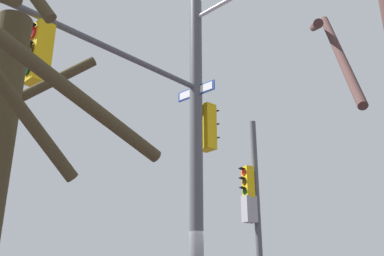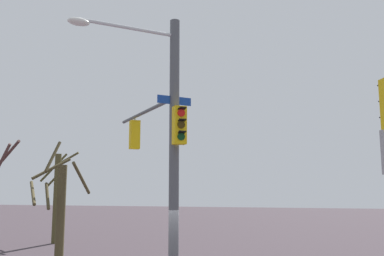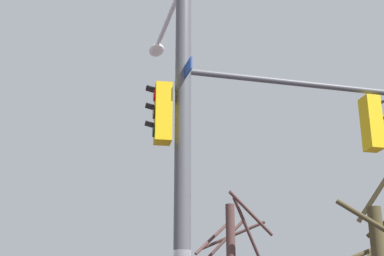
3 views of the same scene
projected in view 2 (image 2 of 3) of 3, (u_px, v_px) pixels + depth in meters
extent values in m
cylinder|color=#4C4F54|center=(174.00, 154.00, 11.42)|extent=(0.30, 0.30, 8.20)
cylinder|color=silver|center=(129.00, 28.00, 11.29)|extent=(2.40, 1.73, 0.10)
ellipsoid|color=silver|center=(79.00, 22.00, 10.65)|extent=(0.70, 0.64, 0.20)
cylinder|color=#4C4F54|center=(145.00, 112.00, 14.05)|extent=(3.21, 4.48, 0.12)
cube|color=gold|center=(135.00, 135.00, 14.97)|extent=(0.47, 0.45, 1.10)
cylinder|color=red|center=(134.00, 127.00, 15.17)|extent=(0.20, 0.15, 0.22)
cube|color=black|center=(133.00, 124.00, 15.25)|extent=(0.26, 0.25, 0.06)
cylinder|color=#352504|center=(133.00, 135.00, 15.12)|extent=(0.20, 0.15, 0.22)
cube|color=black|center=(133.00, 132.00, 15.20)|extent=(0.26, 0.25, 0.06)
cylinder|color=black|center=(133.00, 144.00, 15.07)|extent=(0.20, 0.15, 0.22)
cube|color=black|center=(133.00, 141.00, 15.16)|extent=(0.26, 0.25, 0.06)
cylinder|color=#4C4F54|center=(135.00, 119.00, 15.06)|extent=(0.04, 0.04, 0.15)
cube|color=gold|center=(179.00, 125.00, 11.20)|extent=(0.46, 0.44, 1.10)
cylinder|color=red|center=(181.00, 113.00, 11.09)|extent=(0.21, 0.14, 0.22)
cube|color=black|center=(182.00, 108.00, 11.04)|extent=(0.26, 0.24, 0.06)
cylinder|color=#352504|center=(181.00, 125.00, 11.04)|extent=(0.21, 0.14, 0.22)
cube|color=black|center=(182.00, 120.00, 10.99)|extent=(0.26, 0.24, 0.06)
cylinder|color=black|center=(181.00, 137.00, 11.00)|extent=(0.21, 0.14, 0.22)
cube|color=black|center=(182.00, 132.00, 10.95)|extent=(0.26, 0.24, 0.06)
cube|color=navy|center=(174.00, 100.00, 11.63)|extent=(0.89, 0.69, 0.24)
cube|color=white|center=(174.00, 101.00, 11.65)|extent=(0.80, 0.61, 0.18)
cube|color=black|center=(384.00, 86.00, 8.16)|extent=(0.24, 0.21, 0.06)
cylinder|color=#4D3330|center=(5.00, 158.00, 12.06)|extent=(1.46, 0.82, 1.02)
cylinder|color=#453C24|center=(61.00, 217.00, 14.73)|extent=(0.33, 0.33, 3.94)
cylinder|color=#453C24|center=(33.00, 193.00, 14.41)|extent=(1.30, 1.77, 0.87)
cylinder|color=#453C24|center=(53.00, 156.00, 15.13)|extent=(0.17, 0.98, 1.25)
cylinder|color=#453C24|center=(81.00, 178.00, 14.82)|extent=(0.16, 1.61, 1.22)
cylinder|color=#453C24|center=(47.00, 196.00, 14.61)|extent=(0.74, 0.95, 0.99)
cylinder|color=#453C24|center=(52.00, 169.00, 15.49)|extent=(0.95, 1.46, 0.91)
cylinder|color=#464023|center=(56.00, 198.00, 21.31)|extent=(0.34, 0.34, 4.82)
cylinder|color=#464023|center=(56.00, 177.00, 21.95)|extent=(1.02, 0.74, 1.32)
cylinder|color=#464023|center=(54.00, 167.00, 22.09)|extent=(1.11, 1.15, 1.64)
cylinder|color=#464023|center=(66.00, 160.00, 22.35)|extent=(1.61, 0.22, 0.91)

